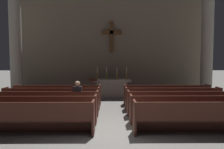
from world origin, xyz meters
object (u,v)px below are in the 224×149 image
object	(u,v)px
pew_left_row_4	(52,99)
pew_right_row_1	(205,117)
candlestick_inner_right	(117,75)
candlestick_inner_left	(107,75)
column_right_second	(207,45)
column_left_second	(16,45)
candlestick_outer_right	(126,75)
lone_worshipper	(78,97)
pew_right_row_4	(173,98)
altar	(112,87)
pew_right_row_5	(166,95)
pew_right_row_3	(181,103)
pew_left_row_2	(35,109)
pew_left_row_3	(45,103)
candlestick_outer_left	(97,75)
lectern	(93,90)
pew_right_row_2	(191,109)
pew_left_row_1	(22,118)
pew_left_row_5	(58,95)

from	to	relation	value
pew_left_row_4	pew_right_row_1	distance (m)	5.89
candlestick_inner_right	candlestick_inner_left	bearing A→B (deg)	180.00
pew_right_row_1	column_right_second	bearing A→B (deg)	64.34
column_left_second	candlestick_inner_left	distance (m)	5.39
candlestick_outer_right	lone_worshipper	xyz separation A→B (m)	(-2.17, -4.19, -0.54)
pew_left_row_4	pew_right_row_4	bearing A→B (deg)	0.00
column_right_second	column_left_second	bearing A→B (deg)	180.00
column_right_second	candlestick_inner_right	distance (m)	5.39
altar	candlestick_outer_right	xyz separation A→B (m)	(0.85, -0.00, 0.70)
pew_right_row_5	column_right_second	distance (m)	4.28
pew_right_row_3	pew_right_row_5	bearing A→B (deg)	90.00
lone_worshipper	pew_right_row_4	bearing A→B (deg)	13.55
pew_left_row_2	pew_right_row_4	distance (m)	5.47
pew_left_row_3	column_left_second	world-z (taller)	column_left_second
pew_left_row_3	candlestick_inner_right	size ratio (longest dim) A/B	5.76
candlestick_inner_right	candlestick_outer_right	size ratio (longest dim) A/B	1.00
pew_right_row_3	candlestick_outer_left	xyz separation A→B (m)	(-3.41, 4.23, 0.76)
candlestick_outer_right	candlestick_outer_left	bearing A→B (deg)	180.00
lectern	pew_right_row_4	bearing A→B (deg)	-29.95
altar	candlestick_outer_left	bearing A→B (deg)	-180.00
pew_right_row_2	candlestick_inner_left	world-z (taller)	candlestick_inner_left
pew_right_row_3	altar	size ratio (longest dim) A/B	1.83
altar	pew_left_row_1	bearing A→B (deg)	-112.50
pew_right_row_3	candlestick_outer_right	bearing A→B (deg)	111.99
pew_right_row_4	candlestick_outer_left	size ratio (longest dim) A/B	5.76
pew_left_row_2	pew_right_row_5	xyz separation A→B (m)	(5.11, 2.92, 0.00)
pew_right_row_1	candlestick_inner_left	distance (m)	6.85
pew_left_row_4	candlestick_outer_right	bearing A→B (deg)	43.69
pew_right_row_5	lectern	xyz separation A→B (m)	(-3.57, 1.08, 0.07)
pew_left_row_1	pew_left_row_3	distance (m)	1.95
pew_left_row_5	candlestick_inner_right	xyz separation A→B (m)	(2.86, 2.28, 0.76)
pew_right_row_2	column_left_second	world-z (taller)	column_left_second
pew_left_row_4	altar	world-z (taller)	altar
pew_left_row_5	column_left_second	size ratio (longest dim) A/B	0.66
pew_left_row_4	lone_worshipper	bearing A→B (deg)	-37.02
pew_right_row_4	pew_left_row_5	bearing A→B (deg)	169.23
candlestick_outer_right	pew_left_row_1	bearing A→B (deg)	-118.89
column_right_second	pew_right_row_3	bearing A→B (deg)	-125.62
pew_left_row_2	candlestick_outer_right	xyz separation A→B (m)	(3.41, 5.20, 0.76)
pew_right_row_3	column_left_second	size ratio (longest dim) A/B	0.66
candlestick_inner_left	pew_left_row_2	bearing A→B (deg)	-113.46
lectern	lone_worshipper	size ratio (longest dim) A/B	0.87
candlestick_outer_right	altar	bearing A→B (deg)	180.00
column_left_second	altar	distance (m)	5.93
pew_right_row_1	pew_right_row_4	xyz separation A→B (m)	(0.00, 2.92, 0.00)
pew_left_row_5	column_left_second	xyz separation A→B (m)	(-2.84, 2.01, 2.50)
pew_left_row_1	candlestick_outer_left	xyz separation A→B (m)	(1.71, 6.17, 0.76)
pew_right_row_3	altar	world-z (taller)	altar
pew_right_row_5	pew_right_row_2	bearing A→B (deg)	-90.00
candlestick_outer_left	pew_right_row_5	bearing A→B (deg)	-33.81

